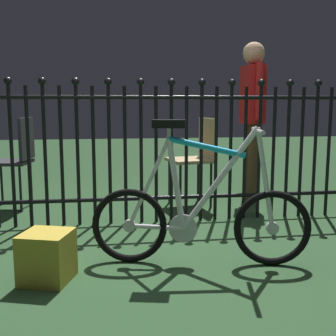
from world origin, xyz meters
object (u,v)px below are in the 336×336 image
Objects in this scene: chair_tan at (197,153)px; person_visitor at (252,108)px; bicycle at (200,215)px; chair_charcoal at (17,154)px; display_crate at (47,257)px.

person_visitor reaches higher than chair_tan.
bicycle is at bearing -101.72° from chair_tan.
chair_tan is 0.72m from person_visitor.
bicycle is 1.98m from person_visitor.
chair_charcoal is at bearing 129.94° from bicycle.
chair_tan is at bearing -173.41° from person_visitor.
bicycle is 0.84× the size of person_visitor.
bicycle is 2.20m from chair_charcoal.
bicycle is 1.56× the size of chair_tan.
display_crate is at bearing -125.95° from chair_tan.
person_visitor is at bearing -1.00° from chair_charcoal.
display_crate is (-0.91, -0.13, -0.17)m from bicycle.
chair_tan is 0.54× the size of person_visitor.
person_visitor reaches higher than chair_charcoal.
person_visitor is at bearing 44.39° from display_crate.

